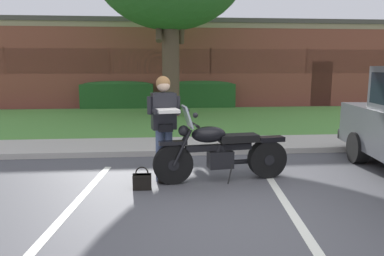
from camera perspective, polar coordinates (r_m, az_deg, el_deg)
name	(u,v)px	position (r m, az deg, el deg)	size (l,w,h in m)	color
ground_plane	(242,214)	(4.80, 7.90, -13.18)	(140.00, 140.00, 0.00)	#4C4C51
curb_strip	(208,152)	(7.81, 2.60, -3.70)	(60.00, 0.20, 0.12)	#B7B2A8
concrete_walk	(204,144)	(8.63, 1.84, -2.54)	(60.00, 1.50, 0.08)	#B7B2A8
grass_lawn	(189,119)	(12.77, -0.46, 1.36)	(60.00, 6.95, 0.06)	#518E3D
stall_stripe_0	(66,214)	(5.01, -19.07, -12.56)	(0.12, 4.40, 0.01)	silver
stall_stripe_1	(288,206)	(5.15, 14.74, -11.72)	(0.12, 4.40, 0.01)	silver
motorcycle	(226,151)	(5.97, 5.37, -3.63)	(2.24, 0.82, 1.26)	black
rider_person	(164,120)	(5.82, -4.39, 1.23)	(0.53, 0.63, 1.70)	black
handbag	(142,180)	(5.64, -7.82, -8.11)	(0.28, 0.13, 0.36)	black
hedge_left	(118,94)	(16.54, -11.57, 5.20)	(3.15, 0.90, 1.24)	#235623
hedge_center_left	(199,94)	(16.54, 1.11, 5.39)	(3.17, 0.90, 1.24)	#235623
brick_building	(198,64)	(22.37, 0.89, 9.95)	(26.73, 11.29, 4.02)	brown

